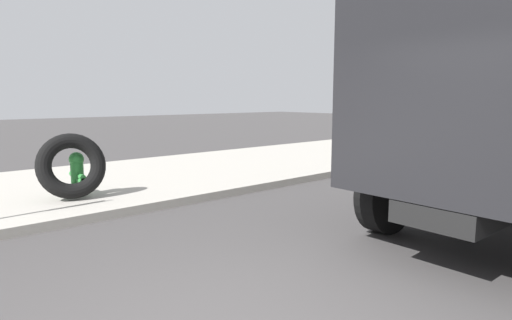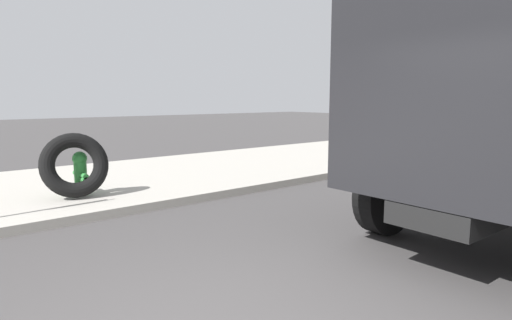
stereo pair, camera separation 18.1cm
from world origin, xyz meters
name	(u,v)px [view 1 (the left image)]	position (x,y,z in m)	size (l,w,h in m)	color
sidewalk_curb	(12,196)	(0.00, 6.50, 0.07)	(36.00, 5.00, 0.15)	#ADA89E
fire_hydrant	(77,173)	(0.80, 5.33, 0.56)	(0.25, 0.57, 0.78)	#2D8438
loose_tire	(71,166)	(0.65, 5.14, 0.72)	(1.11, 1.11, 0.26)	black
street_light_pole	(442,54)	(12.27, 4.46, 3.26)	(0.12, 0.12, 6.23)	#595B5E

